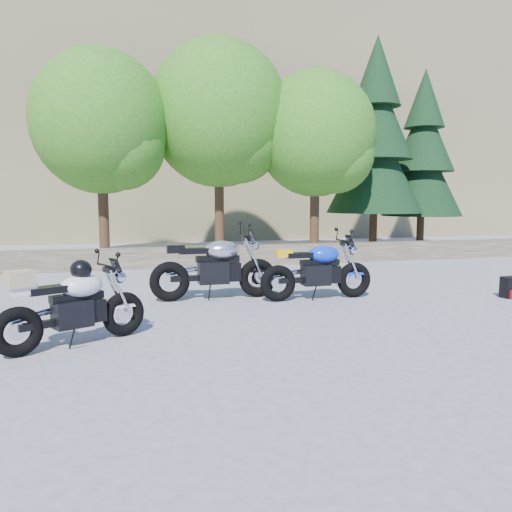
% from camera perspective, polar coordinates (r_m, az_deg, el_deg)
% --- Properties ---
extents(ground, '(90.00, 90.00, 0.00)m').
position_cam_1_polar(ground, '(7.58, 0.46, -6.51)').
color(ground, slate).
rests_on(ground, ground).
extents(stone_wall, '(22.00, 0.55, 0.50)m').
position_cam_1_polar(stone_wall, '(12.86, -5.96, -0.05)').
color(stone_wall, '#473A2F').
rests_on(stone_wall, ground).
extents(hillside, '(80.00, 30.00, 15.00)m').
position_cam_1_polar(hillside, '(35.95, -6.89, 15.71)').
color(hillside, '#746848').
rests_on(hillside, ground).
extents(tree_decid_left, '(3.67, 3.67, 5.62)m').
position_cam_1_polar(tree_decid_left, '(14.40, -16.91, 13.90)').
color(tree_decid_left, '#382314').
rests_on(tree_decid_left, ground).
extents(tree_decid_mid, '(4.08, 4.08, 6.24)m').
position_cam_1_polar(tree_decid_mid, '(15.12, -3.84, 15.34)').
color(tree_decid_mid, '#382314').
rests_on(tree_decid_mid, ground).
extents(tree_decid_right, '(3.54, 3.54, 5.41)m').
position_cam_1_polar(tree_decid_right, '(15.26, 7.28, 13.18)').
color(tree_decid_right, '#382314').
rests_on(tree_decid_right, ground).
extents(conifer_near, '(3.17, 3.17, 7.06)m').
position_cam_1_polar(conifer_near, '(17.47, 13.49, 12.79)').
color(conifer_near, '#382314').
rests_on(conifer_near, ground).
extents(conifer_far, '(2.82, 2.82, 6.27)m').
position_cam_1_polar(conifer_far, '(19.05, 18.54, 10.86)').
color(conifer_far, '#382314').
rests_on(conifer_far, ground).
extents(silver_bike, '(2.20, 0.70, 1.11)m').
position_cam_1_polar(silver_bike, '(8.55, -4.66, -1.38)').
color(silver_bike, black).
rests_on(silver_bike, ground).
extents(white_bike, '(1.67, 0.97, 1.01)m').
position_cam_1_polar(white_bike, '(6.19, -20.21, -5.21)').
color(white_bike, black).
rests_on(white_bike, ground).
extents(blue_bike, '(2.01, 0.64, 1.01)m').
position_cam_1_polar(blue_bike, '(8.57, 7.06, -1.70)').
color(blue_bike, black).
rests_on(blue_bike, ground).
extents(backpack, '(0.30, 0.27, 0.37)m').
position_cam_1_polar(backpack, '(9.74, 27.01, -3.24)').
color(backpack, black).
rests_on(backpack, ground).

